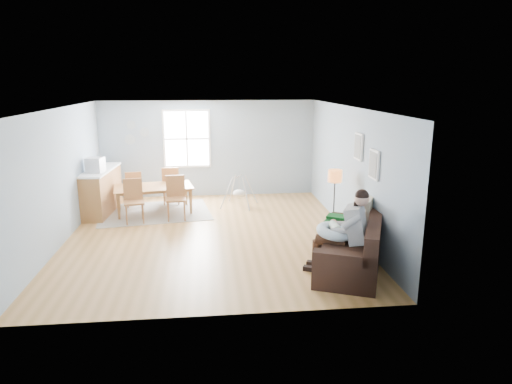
{
  "coord_description": "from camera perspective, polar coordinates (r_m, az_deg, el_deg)",
  "views": [
    {
      "loc": [
        -0.03,
        -9.37,
        3.23
      ],
      "look_at": [
        0.94,
        -0.32,
        1.0
      ],
      "focal_mm": 32.0,
      "sensor_mm": 36.0,
      "label": 1
    }
  ],
  "objects": [
    {
      "name": "storage_cube",
      "position": [
        8.09,
        10.29,
        -8.15
      ],
      "size": [
        0.54,
        0.51,
        0.49
      ],
      "color": "white",
      "rests_on": "room"
    },
    {
      "name": "window",
      "position": [
        12.95,
        -8.65,
        6.6
      ],
      "size": [
        1.32,
        0.08,
        1.62
      ],
      "color": "white",
      "rests_on": "room"
    },
    {
      "name": "toddler",
      "position": [
        8.38,
        11.92,
        -3.38
      ],
      "size": [
        0.66,
        0.43,
        0.98
      ],
      "color": "white",
      "rests_on": "sofa"
    },
    {
      "name": "nursing_pillow",
      "position": [
        7.89,
        9.82,
        -4.88
      ],
      "size": [
        0.88,
        0.87,
        0.26
      ],
      "primitive_type": "torus",
      "rotation": [
        0.0,
        0.14,
        -0.52
      ],
      "color": "silver",
      "rests_on": "father"
    },
    {
      "name": "beige_pillow",
      "position": [
        8.69,
        13.74,
        -2.53
      ],
      "size": [
        0.41,
        0.56,
        0.56
      ],
      "primitive_type": "cube",
      "rotation": [
        0.0,
        0.0,
        -0.51
      ],
      "color": "tan",
      "rests_on": "sofa"
    },
    {
      "name": "chair_sw",
      "position": [
        10.99,
        -15.06,
        -0.67
      ],
      "size": [
        0.53,
        0.53,
        1.01
      ],
      "color": "#9F6D36",
      "rests_on": "rug"
    },
    {
      "name": "counter",
      "position": [
        12.02,
        -18.78,
        0.17
      ],
      "size": [
        0.71,
        2.0,
        1.1
      ],
      "color": "olive",
      "rests_on": "room"
    },
    {
      "name": "sofa",
      "position": [
        8.31,
        12.21,
        -6.97
      ],
      "size": [
        1.82,
        2.53,
        0.94
      ],
      "color": "black",
      "rests_on": "room"
    },
    {
      "name": "green_throw",
      "position": [
        8.97,
        12.14,
        -3.65
      ],
      "size": [
        1.37,
        1.32,
        0.04
      ],
      "primitive_type": "cube",
      "rotation": [
        0.0,
        0.0,
        -0.51
      ],
      "color": "#135624",
      "rests_on": "sofa"
    },
    {
      "name": "chair_nw",
      "position": [
        12.28,
        -15.02,
        0.65
      ],
      "size": [
        0.49,
        0.49,
        0.95
      ],
      "color": "#9F6D36",
      "rests_on": "rug"
    },
    {
      "name": "floor_lamp",
      "position": [
        9.68,
        9.83,
        1.3
      ],
      "size": [
        0.29,
        0.29,
        1.42
      ],
      "color": "black",
      "rests_on": "room"
    },
    {
      "name": "wall_plates",
      "position": [
        13.07,
        -14.88,
        7.16
      ],
      "size": [
        0.67,
        0.02,
        0.66
      ],
      "color": "#95A9B3",
      "rests_on": "room"
    },
    {
      "name": "pictures",
      "position": [
        8.95,
        13.57,
        4.5
      ],
      "size": [
        0.05,
        1.34,
        0.74
      ],
      "color": "white",
      "rests_on": "room"
    },
    {
      "name": "rug",
      "position": [
        11.77,
        -12.52,
        -2.47
      ],
      "size": [
        2.95,
        2.4,
        0.01
      ],
      "primitive_type": "cube",
      "rotation": [
        0.0,
        0.0,
        0.15
      ],
      "color": "gray",
      "rests_on": "room"
    },
    {
      "name": "baby_swing",
      "position": [
        11.94,
        -2.12,
        -0.1
      ],
      "size": [
        1.04,
        1.05,
        0.82
      ],
      "color": "#BABABF",
      "rests_on": "room"
    },
    {
      "name": "infant",
      "position": [
        7.91,
        9.8,
        -4.23
      ],
      "size": [
        0.15,
        0.41,
        0.15
      ],
      "color": "silver",
      "rests_on": "nursing_pillow"
    },
    {
      "name": "chair_se",
      "position": [
        11.01,
        -10.0,
        -0.28
      ],
      "size": [
        0.5,
        0.5,
        1.04
      ],
      "color": "#9F6D36",
      "rests_on": "rug"
    },
    {
      "name": "father",
      "position": [
        7.86,
        11.12,
        -4.48
      ],
      "size": [
        1.12,
        0.84,
        1.51
      ],
      "color": "gray",
      "rests_on": "sofa"
    },
    {
      "name": "dining_table",
      "position": [
        11.69,
        -12.6,
        -0.93
      ],
      "size": [
        2.06,
        1.38,
        0.67
      ],
      "primitive_type": "imported",
      "rotation": [
        0.0,
        0.0,
        0.17
      ],
      "color": "olive",
      "rests_on": "rug"
    },
    {
      "name": "monitor",
      "position": [
        11.52,
        -19.49,
        3.22
      ],
      "size": [
        0.44,
        0.42,
        0.35
      ],
      "color": "#BABABF",
      "rests_on": "counter"
    },
    {
      "name": "chair_ne",
      "position": [
        12.28,
        -10.59,
        1.11
      ],
      "size": [
        0.48,
        0.48,
        1.02
      ],
      "color": "#9F6D36",
      "rests_on": "rug"
    },
    {
      "name": "room",
      "position": [
        9.41,
        -5.97,
        8.75
      ],
      "size": [
        8.4,
        9.4,
        3.9
      ],
      "color": "#AF7C3E"
    }
  ]
}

